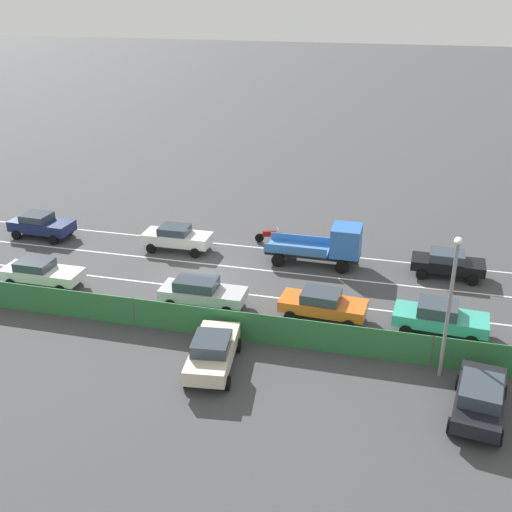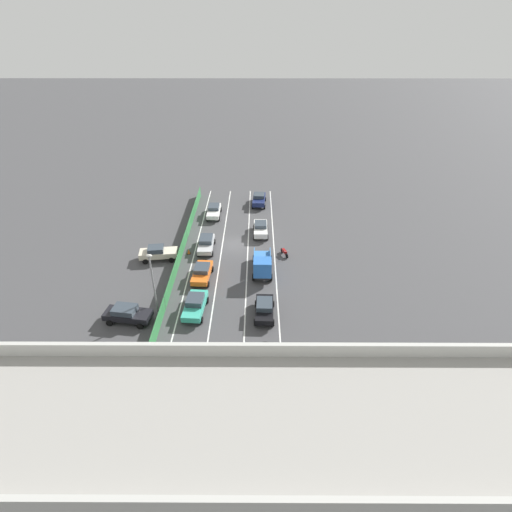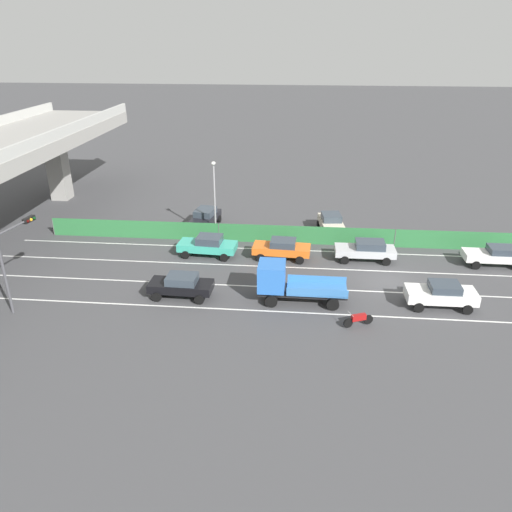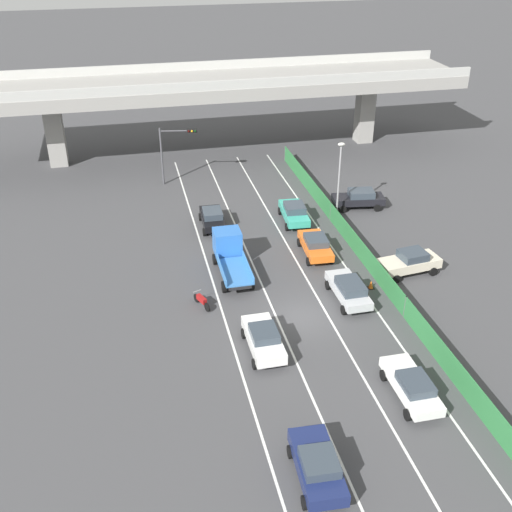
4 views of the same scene
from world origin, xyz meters
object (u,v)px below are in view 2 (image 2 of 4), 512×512
(car_taxi_orange, at_px, (202,272))
(car_sedan_black, at_px, (264,308))
(car_sedan_white, at_px, (261,228))
(parked_sedan_dark, at_px, (127,313))
(car_sedan_navy, at_px, (259,199))
(car_hatchback_white, at_px, (214,210))
(traffic_light, at_px, (293,361))
(street_lamp, at_px, (152,278))
(traffic_cone, at_px, (189,252))
(parked_sedan_cream, at_px, (158,253))
(car_sedan_silver, at_px, (206,243))
(car_taxi_teal, at_px, (195,304))
(flatbed_truck_blue, at_px, (262,266))
(motorcycle, at_px, (284,252))

(car_taxi_orange, distance_m, car_sedan_black, 9.35)
(car_taxi_orange, xyz_separation_m, car_sedan_white, (-6.56, -10.51, 0.04))
(parked_sedan_dark, bearing_deg, car_taxi_orange, -130.90)
(car_sedan_navy, height_order, car_hatchback_white, car_sedan_navy)
(car_hatchback_white, height_order, traffic_light, traffic_light)
(street_lamp, relative_size, traffic_cone, 11.06)
(parked_sedan_cream, bearing_deg, car_sedan_silver, -156.21)
(car_sedan_white, distance_m, traffic_cone, 10.27)
(car_taxi_teal, height_order, parked_sedan_dark, parked_sedan_dark)
(car_sedan_navy, xyz_separation_m, traffic_cone, (8.71, 14.87, -0.64))
(car_hatchback_white, distance_m, flatbed_truck_blue, 17.13)
(traffic_light, bearing_deg, car_sedan_silver, -68.48)
(car_hatchback_white, bearing_deg, car_sedan_black, 107.32)
(parked_sedan_cream, xyz_separation_m, traffic_cone, (-3.44, -1.33, -0.65))
(car_sedan_silver, bearing_deg, car_hatchback_white, -90.33)
(car_sedan_navy, height_order, parked_sedan_dark, car_sedan_navy)
(car_taxi_teal, relative_size, motorcycle, 2.54)
(flatbed_truck_blue, xyz_separation_m, traffic_light, (-2.04, 16.83, 2.57))
(car_sedan_navy, distance_m, car_sedan_white, 9.77)
(car_taxi_teal, xyz_separation_m, motorcycle, (-9.44, -10.87, -0.44))
(car_sedan_navy, distance_m, flatbed_truck_blue, 19.76)
(car_taxi_teal, bearing_deg, car_sedan_navy, -103.72)
(car_sedan_navy, distance_m, traffic_cone, 17.25)
(motorcycle, bearing_deg, traffic_light, 88.10)
(car_sedan_silver, relative_size, parked_sedan_cream, 0.99)
(car_sedan_navy, relative_size, motorcycle, 2.39)
(car_hatchback_white, bearing_deg, flatbed_truck_blue, 113.75)
(street_lamp, bearing_deg, car_sedan_silver, -105.91)
(street_lamp, bearing_deg, car_taxi_teal, -179.53)
(car_taxi_orange, distance_m, traffic_light, 18.75)
(car_hatchback_white, bearing_deg, motorcycle, 130.81)
(car_sedan_navy, relative_size, traffic_light, 0.80)
(parked_sedan_dark, distance_m, street_lamp, 4.29)
(car_sedan_silver, xyz_separation_m, car_sedan_white, (-6.82, -4.01, 0.02))
(car_hatchback_white, distance_m, street_lamp, 22.59)
(car_hatchback_white, height_order, motorcycle, car_hatchback_white)
(car_taxi_orange, distance_m, car_sedan_white, 12.39)
(car_sedan_black, distance_m, traffic_light, 10.55)
(car_sedan_white, xyz_separation_m, parked_sedan_dark, (12.88, 17.81, 0.01))
(car_sedan_navy, distance_m, car_sedan_black, 26.66)
(car_hatchback_white, bearing_deg, car_taxi_teal, 90.54)
(traffic_light, bearing_deg, parked_sedan_cream, -54.57)
(car_sedan_silver, xyz_separation_m, parked_sedan_cream, (5.51, 2.43, 0.04))
(car_sedan_white, height_order, traffic_cone, car_sedan_white)
(car_taxi_orange, relative_size, traffic_cone, 7.57)
(car_hatchback_white, bearing_deg, car_sedan_navy, -148.22)
(car_hatchback_white, distance_m, traffic_light, 33.85)
(car_sedan_navy, xyz_separation_m, parked_sedan_cream, (12.15, 16.21, 0.02))
(parked_sedan_cream, bearing_deg, car_taxi_orange, 144.71)
(car_taxi_teal, bearing_deg, car_sedan_white, -111.85)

